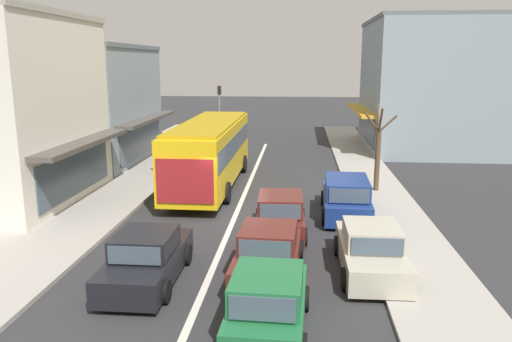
% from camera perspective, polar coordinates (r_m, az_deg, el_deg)
% --- Properties ---
extents(ground_plane, '(140.00, 140.00, 0.00)m').
position_cam_1_polar(ground_plane, '(20.10, -2.41, -5.19)').
color(ground_plane, '#2D2D30').
extents(lane_centre_line, '(0.20, 28.00, 0.01)m').
position_cam_1_polar(lane_centre_line, '(23.92, -1.17, -2.30)').
color(lane_centre_line, silver).
rests_on(lane_centre_line, ground).
extents(sidewalk_left, '(5.20, 44.00, 0.14)m').
position_cam_1_polar(sidewalk_left, '(27.34, -15.02, -0.71)').
color(sidewalk_left, '#A39E96').
rests_on(sidewalk_left, ground).
extents(kerb_right, '(2.80, 44.00, 0.12)m').
position_cam_1_polar(kerb_right, '(25.97, 13.05, -1.31)').
color(kerb_right, '#A39E96').
rests_on(kerb_right, ground).
extents(shopfront_mid_block, '(7.39, 9.37, 7.04)m').
position_cam_1_polar(shopfront_mid_block, '(31.91, -18.58, 7.16)').
color(shopfront_mid_block, '#84939E').
rests_on(shopfront_mid_block, ground).
extents(building_right_far, '(9.46, 10.57, 8.95)m').
position_cam_1_polar(building_right_far, '(37.22, 19.23, 9.26)').
color(building_right_far, '#84939E').
rests_on(building_right_far, ground).
extents(city_bus, '(2.80, 10.87, 3.23)m').
position_cam_1_polar(city_bus, '(24.52, -5.25, 2.51)').
color(city_bus, yellow).
rests_on(city_bus, ground).
extents(hatchback_queue_far_back, '(1.92, 3.76, 1.54)m').
position_cam_1_polar(hatchback_queue_far_back, '(17.82, 2.79, -5.13)').
color(hatchback_queue_far_back, '#561E19').
rests_on(hatchback_queue_far_back, ground).
extents(sedan_behind_bus_mid, '(1.91, 4.20, 1.47)m').
position_cam_1_polar(sedan_behind_bus_mid, '(14.50, -12.38, -9.81)').
color(sedan_behind_bus_mid, black).
rests_on(sedan_behind_bus_mid, ground).
extents(hatchback_queue_gap_filler, '(1.92, 3.76, 1.54)m').
position_cam_1_polar(hatchback_queue_gap_filler, '(11.65, 1.38, -15.00)').
color(hatchback_queue_gap_filler, '#1E6638').
rests_on(hatchback_queue_gap_filler, ground).
extents(sedan_adjacent_lane_trail, '(2.04, 4.28, 1.47)m').
position_cam_1_polar(sedan_adjacent_lane_trail, '(14.59, 1.44, -9.37)').
color(sedan_adjacent_lane_trail, '#561E19').
rests_on(sedan_adjacent_lane_trail, ground).
extents(parked_sedan_kerb_front, '(1.94, 4.22, 1.47)m').
position_cam_1_polar(parked_sedan_kerb_front, '(15.14, 13.01, -8.86)').
color(parked_sedan_kerb_front, '#B7B29E').
rests_on(parked_sedan_kerb_front, ground).
extents(parked_wagon_kerb_second, '(2.03, 4.55, 1.58)m').
position_cam_1_polar(parked_wagon_kerb_second, '(20.30, 10.26, -3.02)').
color(parked_wagon_kerb_second, navy).
rests_on(parked_wagon_kerb_second, ground).
extents(traffic_light_downstreet, '(0.32, 0.24, 4.20)m').
position_cam_1_polar(traffic_light_downstreet, '(40.21, -4.20, 7.78)').
color(traffic_light_downstreet, gray).
rests_on(traffic_light_downstreet, ground).
extents(street_tree_right, '(1.49, 1.49, 4.10)m').
position_cam_1_polar(street_tree_right, '(23.93, 13.75, 1.98)').
color(street_tree_right, brown).
rests_on(street_tree_right, ground).
extents(pedestrian_with_handbag_near, '(0.47, 0.62, 1.63)m').
position_cam_1_polar(pedestrian_with_handbag_near, '(27.51, -11.30, 1.68)').
color(pedestrian_with_handbag_near, '#333338').
rests_on(pedestrian_with_handbag_near, sidewalk_left).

